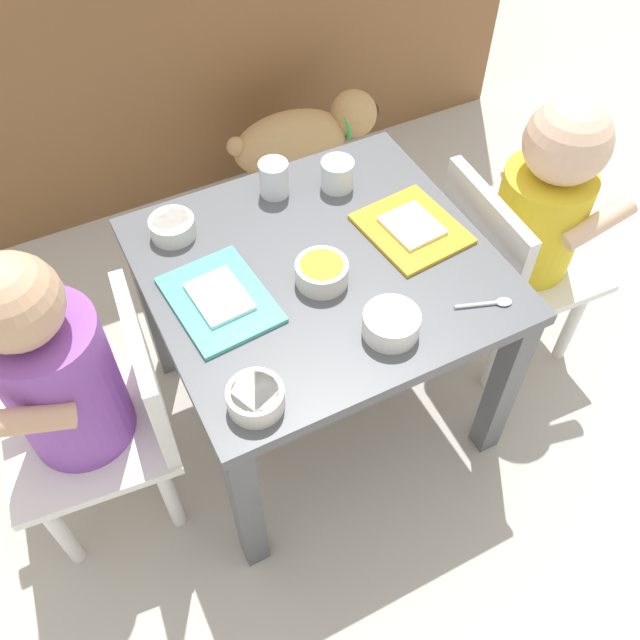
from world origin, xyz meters
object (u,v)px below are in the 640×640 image
Objects in this scene: water_cup_right at (337,176)px; veggie_bowl_near at (256,398)px; cereal_bowl_left_side at (391,323)px; seated_child_right at (537,212)px; dining_table at (320,292)px; dog at (303,140)px; veggie_bowl_far at (172,227)px; seated_child_left at (66,378)px; water_cup_left at (274,180)px; cereal_bowl_right_side at (322,272)px; food_tray_left at (219,298)px; food_tray_right at (411,227)px; spoon_by_left_tray at (490,303)px.

veggie_bowl_near is at bearing -131.38° from water_cup_right.
seated_child_right is at bearing 19.32° from cereal_bowl_left_side.
dining_table is 0.92× the size of seated_child_right.
dog is 0.71m from veggie_bowl_far.
cereal_bowl_left_side reaches higher than dog.
dining_table is 0.29m from veggie_bowl_far.
seated_child_left is 9.85× the size of water_cup_left.
dog is at bearing 66.86° from cereal_bowl_right_side.
dog is 0.83m from food_tray_left.
veggie_bowl_far is at bearing 38.04° from seated_child_left.
dog is at bearing 82.40° from food_tray_right.
water_cup_left is 0.21m from veggie_bowl_far.
dog is (0.27, 0.64, -0.17)m from dining_table.
veggie_bowl_near is at bearing -151.83° from food_tray_right.
seated_child_left reaches higher than veggie_bowl_far.
food_tray_right is 2.01× the size of spoon_by_left_tray.
cereal_bowl_right_side reaches higher than spoon_by_left_tray.
food_tray_left reaches higher than dining_table.
water_cup_left is 1.08× the size of water_cup_right.
cereal_bowl_left_side reaches higher than veggie_bowl_far.
dining_table is 0.21m from cereal_bowl_left_side.
spoon_by_left_tray is (0.02, -0.21, -0.00)m from food_tray_right.
water_cup_left is at bearing -121.65° from dog.
seated_child_left is at bearing -178.63° from food_tray_right.
water_cup_right is (-0.15, -0.47, 0.27)m from dog.
seated_child_right is 7.13× the size of cereal_bowl_right_side.
veggie_bowl_far is 0.84× the size of spoon_by_left_tray.
water_cup_right is 0.33m from veggie_bowl_far.
veggie_bowl_far reaches higher than spoon_by_left_tray.
veggie_bowl_far is at bearing 130.14° from cereal_bowl_right_side.
dog is (-0.19, 0.67, -0.21)m from seated_child_right.
seated_child_right is at bearing -1.37° from seated_child_left.
spoon_by_left_tray is (0.67, -0.20, 0.03)m from seated_child_left.
seated_child_right is 0.52m from water_cup_left.
veggie_bowl_near reaches higher than food_tray_left.
cereal_bowl_left_side is 1.12× the size of veggie_bowl_far.
cereal_bowl_left_side reaches higher than food_tray_left.
seated_child_right is 7.52× the size of veggie_bowl_near.
seated_child_left is at bearing 163.58° from spoon_by_left_tray.
seated_child_right reaches higher than veggie_bowl_far.
food_tray_left is 2.57× the size of veggie_bowl_far.
food_tray_left is at bearing 180.00° from food_tray_right.
seated_child_left is at bearing 140.56° from veggie_bowl_near.
seated_child_right reaches higher than cereal_bowl_right_side.
dining_table is at bearing 134.80° from spoon_by_left_tray.
dining_table is 3.02× the size of food_tray_right.
water_cup_left reaches higher than veggie_bowl_near.
seated_child_right is 0.70m from veggie_bowl_far.
spoon_by_left_tray reaches higher than dog.
veggie_bowl_far is at bearing 161.45° from seated_child_right.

